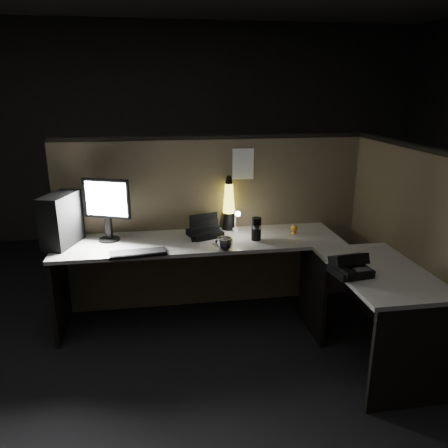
{
  "coord_description": "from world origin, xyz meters",
  "views": [
    {
      "loc": [
        -0.48,
        -2.74,
        1.91
      ],
      "look_at": [
        0.01,
        0.35,
        0.93
      ],
      "focal_mm": 35.0,
      "sensor_mm": 36.0,
      "label": 1
    }
  ],
  "objects": [
    {
      "name": "travel_mug",
      "position": [
        0.3,
        0.52,
        0.82
      ],
      "size": [
        0.08,
        0.08,
        0.19
      ],
      "primitive_type": "cylinder",
      "color": "black",
      "rests_on": "desk"
    },
    {
      "name": "partition_back",
      "position": [
        0.0,
        0.93,
        0.75
      ],
      "size": [
        2.66,
        0.06,
        1.5
      ],
      "primitive_type": "cube",
      "color": "brown",
      "rests_on": "ground"
    },
    {
      "name": "partition_right",
      "position": [
        1.33,
        0.1,
        0.75
      ],
      "size": [
        0.06,
        1.66,
        1.5
      ],
      "primitive_type": "cube",
      "color": "brown",
      "rests_on": "ground"
    },
    {
      "name": "floor",
      "position": [
        0.0,
        0.0,
        0.0
      ],
      "size": [
        6.0,
        6.0,
        0.0
      ],
      "primitive_type": "plane",
      "color": "black",
      "rests_on": "ground"
    },
    {
      "name": "clip_lamp",
      "position": [
        0.17,
        0.7,
        0.86
      ],
      "size": [
        0.04,
        0.17,
        0.22
      ],
      "color": "white",
      "rests_on": "desk"
    },
    {
      "name": "room_shell",
      "position": [
        0.0,
        0.0,
        1.62
      ],
      "size": [
        6.0,
        6.0,
        6.0
      ],
      "color": "silver",
      "rests_on": "ground"
    },
    {
      "name": "monitor",
      "position": [
        -0.88,
        0.72,
        1.03
      ],
      "size": [
        0.37,
        0.19,
        0.5
      ],
      "rotation": [
        0.0,
        0.0,
        -0.39
      ],
      "color": "black",
      "rests_on": "desk"
    },
    {
      "name": "figurine",
      "position": [
        0.65,
        0.62,
        0.78
      ],
      "size": [
        0.06,
        0.06,
        0.06
      ],
      "primitive_type": "sphere",
      "color": "#FFA328",
      "rests_on": "desk"
    },
    {
      "name": "steel_mug",
      "position": [
        0.01,
        0.34,
        0.78
      ],
      "size": [
        0.15,
        0.15,
        0.1
      ],
      "primitive_type": "imported",
      "rotation": [
        0.0,
        0.0,
        -0.27
      ],
      "color": "silver",
      "rests_on": "desk"
    },
    {
      "name": "mouse",
      "position": [
        0.0,
        0.49,
        0.75
      ],
      "size": [
        0.08,
        0.06,
        0.03
      ],
      "primitive_type": "ellipsoid",
      "rotation": [
        0.0,
        0.0,
        -0.06
      ],
      "color": "black",
      "rests_on": "desk"
    },
    {
      "name": "organizer",
      "position": [
        -0.1,
        0.69,
        0.77
      ],
      "size": [
        0.31,
        0.29,
        0.19
      ],
      "rotation": [
        0.0,
        0.0,
        0.32
      ],
      "color": "black",
      "rests_on": "desk"
    },
    {
      "name": "pc_tower",
      "position": [
        -1.22,
        0.65,
        0.93
      ],
      "size": [
        0.29,
        0.42,
        0.41
      ],
      "primitive_type": "cube",
      "rotation": [
        0.0,
        0.0,
        -0.33
      ],
      "color": "black",
      "rests_on": "desk"
    },
    {
      "name": "keyboard",
      "position": [
        -0.64,
        0.34,
        0.74
      ],
      "size": [
        0.43,
        0.18,
        0.02
      ],
      "primitive_type": "cube",
      "rotation": [
        0.0,
        0.0,
        0.09
      ],
      "color": "black",
      "rests_on": "desk"
    },
    {
      "name": "desk",
      "position": [
        0.18,
        0.25,
        0.58
      ],
      "size": [
        2.6,
        1.6,
        0.73
      ],
      "color": "#A5A29C",
      "rests_on": "ground"
    },
    {
      "name": "pinned_paper",
      "position": [
        0.26,
        0.9,
        1.29
      ],
      "size": [
        0.19,
        0.0,
        0.26
      ],
      "primitive_type": "cube",
      "color": "white",
      "rests_on": "partition_back"
    },
    {
      "name": "lava_lamp",
      "position": [
        0.13,
        0.85,
        0.93
      ],
      "size": [
        0.13,
        0.13,
        0.47
      ],
      "color": "black",
      "rests_on": "desk"
    },
    {
      "name": "desk_phone",
      "position": [
        0.76,
        -0.23,
        0.78
      ],
      "size": [
        0.26,
        0.27,
        0.14
      ],
      "rotation": [
        0.0,
        0.0,
        0.14
      ],
      "color": "black",
      "rests_on": "desk"
    }
  ]
}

